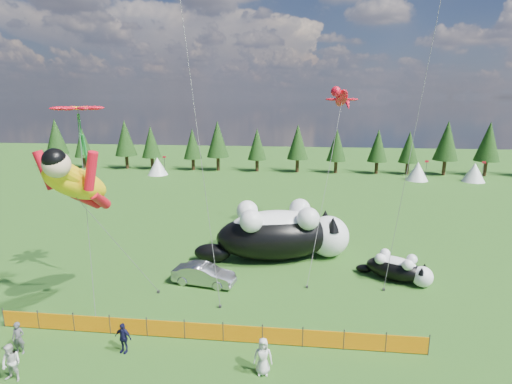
{
  "coord_description": "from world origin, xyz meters",
  "views": [
    {
      "loc": [
        4.67,
        -20.67,
        12.07
      ],
      "look_at": [
        1.89,
        4.0,
        6.18
      ],
      "focal_mm": 28.0,
      "sensor_mm": 36.0,
      "label": 1
    }
  ],
  "objects": [
    {
      "name": "superhero_kite",
      "position": [
        -6.57,
        -2.08,
        7.86
      ],
      "size": [
        5.43,
        6.66,
        10.68
      ],
      "color": "yellow",
      "rests_on": "ground"
    },
    {
      "name": "gecko_kite",
      "position": [
        7.89,
        13.56,
        12.0
      ],
      "size": [
        4.0,
        12.92,
        15.86
      ],
      "color": "red",
      "rests_on": "ground"
    },
    {
      "name": "spectator_e",
      "position": [
        3.23,
        -5.19,
        0.87
      ],
      "size": [
        0.89,
        0.62,
        1.74
      ],
      "primitive_type": "imported",
      "rotation": [
        0.0,
        0.0,
        0.07
      ],
      "color": "silver",
      "rests_on": "ground"
    },
    {
      "name": "festival_tents",
      "position": [
        11.0,
        40.0,
        1.4
      ],
      "size": [
        50.0,
        3.2,
        2.8
      ],
      "primitive_type": null,
      "color": "white",
      "rests_on": "ground"
    },
    {
      "name": "ground",
      "position": [
        0.0,
        0.0,
        0.0
      ],
      "size": [
        160.0,
        160.0,
        0.0
      ],
      "primitive_type": "plane",
      "color": "#103A0A",
      "rests_on": "ground"
    },
    {
      "name": "spectator_c",
      "position": [
        -3.64,
        -4.39,
        0.77
      ],
      "size": [
        0.98,
        0.64,
        1.54
      ],
      "primitive_type": "imported",
      "rotation": [
        0.0,
        0.0,
        -0.21
      ],
      "color": "#131335",
      "rests_on": "ground"
    },
    {
      "name": "safety_fence",
      "position": [
        0.0,
        -3.0,
        0.5
      ],
      "size": [
        22.06,
        0.06,
        1.1
      ],
      "color": "#262626",
      "rests_on": "ground"
    },
    {
      "name": "spectator_b",
      "position": [
        -7.56,
        -6.88,
        0.88
      ],
      "size": [
        0.89,
        0.57,
        1.75
      ],
      "primitive_type": "imported",
      "rotation": [
        0.0,
        0.0,
        -0.08
      ],
      "color": "silver",
      "rests_on": "ground"
    },
    {
      "name": "car",
      "position": [
        -1.48,
        3.15,
        0.68
      ],
      "size": [
        4.34,
        2.1,
        1.37
      ],
      "primitive_type": "imported",
      "rotation": [
        0.0,
        0.0,
        1.41
      ],
      "color": "#A2A1A6",
      "rests_on": "ground"
    },
    {
      "name": "tree_line",
      "position": [
        0.0,
        45.0,
        4.0
      ],
      "size": [
        90.0,
        4.0,
        8.0
      ],
      "primitive_type": null,
      "color": "black",
      "rests_on": "ground"
    },
    {
      "name": "spectator_a",
      "position": [
        -8.59,
        -5.05,
        0.81
      ],
      "size": [
        0.63,
        0.45,
        1.63
      ],
      "primitive_type": "imported",
      "rotation": [
        0.0,
        0.0,
        0.1
      ],
      "color": "#4F4E53",
      "rests_on": "ground"
    },
    {
      "name": "flower_kite",
      "position": [
        -7.57,
        0.44,
        11.34
      ],
      "size": [
        3.22,
        4.1,
        11.72
      ],
      "color": "red",
      "rests_on": "ground"
    },
    {
      "name": "cat_small",
      "position": [
        11.38,
        5.16,
        0.88
      ],
      "size": [
        4.76,
        3.38,
        1.86
      ],
      "rotation": [
        0.0,
        0.0,
        -0.48
      ],
      "color": "black",
      "rests_on": "ground"
    },
    {
      "name": "cat_large",
      "position": [
        3.41,
        8.18,
        2.05
      ],
      "size": [
        11.81,
        6.22,
        4.32
      ],
      "rotation": [
        0.0,
        0.0,
        0.24
      ],
      "color": "black",
      "rests_on": "ground"
    }
  ]
}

